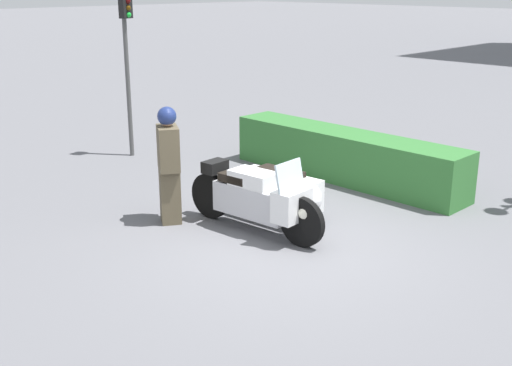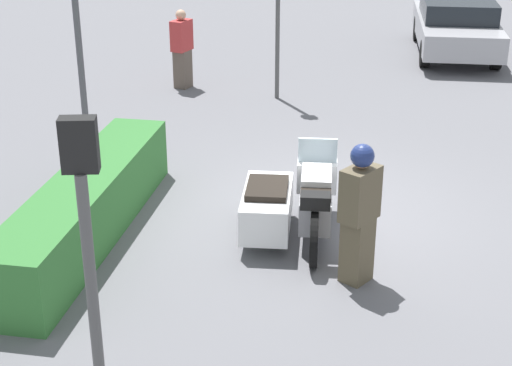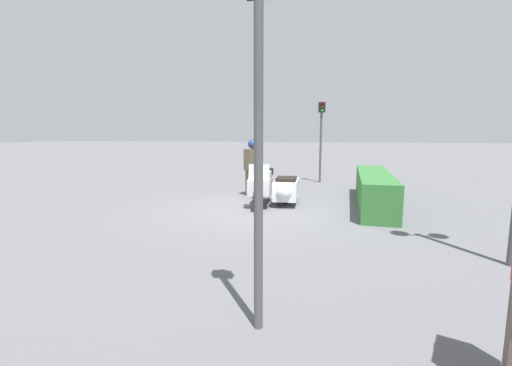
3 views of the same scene
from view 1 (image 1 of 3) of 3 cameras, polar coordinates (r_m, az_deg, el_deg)
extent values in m
plane|color=slate|center=(8.95, 2.81, -5.77)|extent=(160.00, 160.00, 0.00)
cylinder|color=black|center=(8.89, 4.09, -3.47)|extent=(0.72, 0.16, 0.71)
cylinder|color=black|center=(9.95, -4.08, -1.13)|extent=(0.72, 0.16, 0.71)
cylinder|color=black|center=(10.00, 1.47, -1.48)|extent=(0.56, 0.15, 0.56)
cube|color=#B7B7BC|center=(9.35, -0.23, -1.56)|extent=(1.27, 0.53, 0.45)
cube|color=white|center=(9.25, -0.23, 0.34)|extent=(0.71, 0.46, 0.24)
cube|color=black|center=(9.44, -1.54, 0.55)|extent=(0.53, 0.44, 0.12)
cube|color=white|center=(8.92, 3.19, -1.96)|extent=(0.37, 0.59, 0.44)
cube|color=silver|center=(8.81, 3.00, 0.65)|extent=(0.16, 0.55, 0.40)
sphere|color=white|center=(8.81, 4.35, -2.68)|extent=(0.18, 0.18, 0.18)
cube|color=white|center=(9.92, 1.73, -0.79)|extent=(1.44, 0.76, 0.50)
sphere|color=white|center=(9.58, 4.50, -1.37)|extent=(0.47, 0.48, 0.48)
cube|color=black|center=(9.83, 1.74, 0.81)|extent=(0.81, 0.61, 0.09)
cube|color=black|center=(9.73, -3.67, 1.48)|extent=(0.27, 0.40, 0.18)
cube|color=brown|center=(9.82, -7.63, -1.15)|extent=(0.44, 0.43, 0.83)
cube|color=brown|center=(9.61, -7.81, 3.08)|extent=(0.57, 0.51, 0.66)
sphere|color=tan|center=(9.51, -7.92, 5.67)|extent=(0.23, 0.23, 0.23)
sphere|color=navy|center=(9.50, -7.93, 5.90)|extent=(0.28, 0.28, 0.28)
cube|color=#337033|center=(11.96, 7.92, 2.41)|extent=(4.78, 0.84, 0.90)
cylinder|color=#4C4C4C|center=(13.58, -11.29, 8.20)|extent=(0.09, 0.09, 2.82)
cube|color=black|center=(13.38, -11.52, 15.01)|extent=(0.20, 0.29, 0.40)
sphere|color=#410707|center=(13.33, -11.33, 15.57)|extent=(0.11, 0.11, 0.11)
sphere|color=#462D06|center=(13.33, -11.30, 15.01)|extent=(0.11, 0.11, 0.11)
sphere|color=green|center=(13.34, -11.26, 14.46)|extent=(0.11, 0.11, 0.11)
camera|label=2|loc=(16.87, -28.32, 20.44)|focal=55.00mm
camera|label=3|loc=(9.16, 62.72, -2.12)|focal=24.00mm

